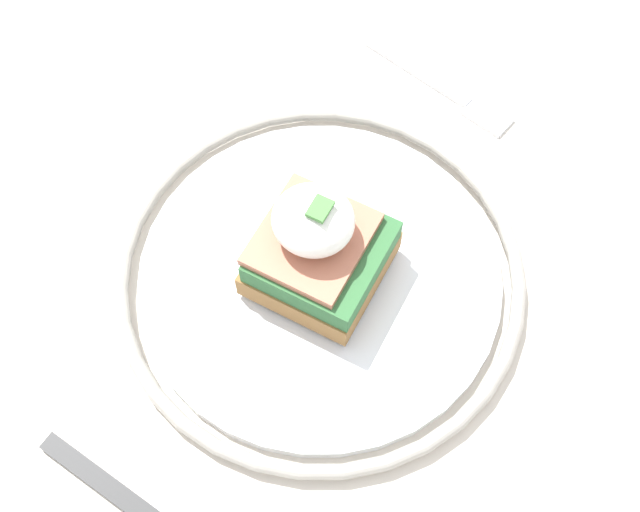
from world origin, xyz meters
The scene contains 5 objects.
ground_plane centered at (0.00, 0.00, 0.00)m, with size 6.00×6.00×0.00m, color gray.
dining_table centered at (0.00, 0.00, 0.64)m, with size 0.88×0.77×0.77m.
plate centered at (0.04, 0.01, 0.78)m, with size 0.28×0.28×0.02m.
sandwich centered at (0.04, 0.01, 0.82)m, with size 0.08×0.08×0.08m.
fork centered at (-0.15, 0.01, 0.77)m, with size 0.04×0.14×0.00m.
Camera 1 is at (0.25, 0.12, 1.28)m, focal length 45.00 mm.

